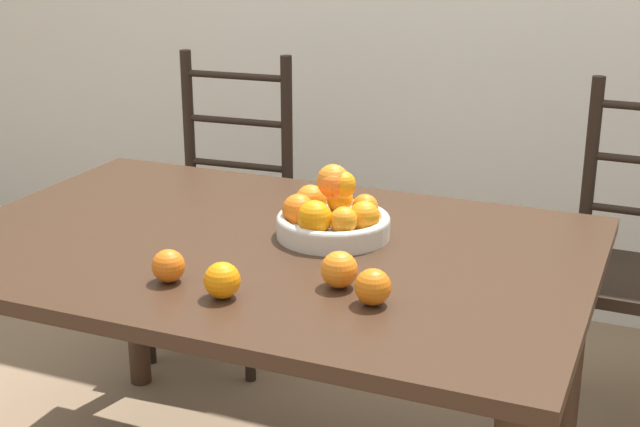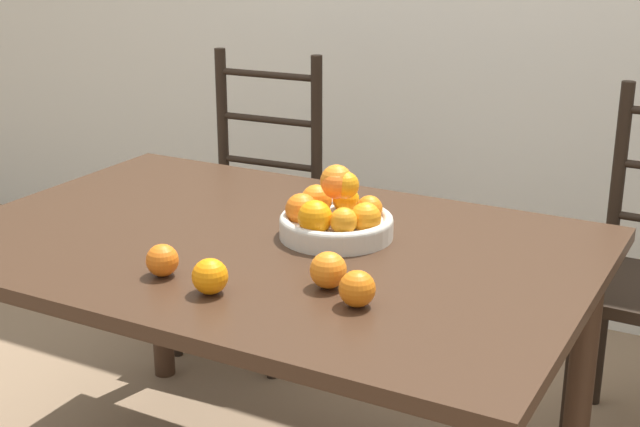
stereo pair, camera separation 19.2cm
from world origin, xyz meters
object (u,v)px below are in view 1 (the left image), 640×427
(orange_loose_0, at_px, (222,280))
(orange_loose_1, at_px, (373,287))
(chair_left, at_px, (223,217))
(orange_loose_2, at_px, (339,270))
(orange_loose_3, at_px, (168,266))
(fruit_bowl, at_px, (332,215))

(orange_loose_0, height_order, orange_loose_1, same)
(orange_loose_0, height_order, chair_left, chair_left)
(orange_loose_2, relative_size, orange_loose_3, 1.10)
(orange_loose_0, bearing_deg, orange_loose_2, 35.50)
(fruit_bowl, height_order, orange_loose_0, fruit_bowl)
(orange_loose_2, xyz_separation_m, chair_left, (-0.82, 0.98, -0.30))
(chair_left, bearing_deg, orange_loose_3, -69.80)
(fruit_bowl, bearing_deg, chair_left, 134.78)
(orange_loose_0, bearing_deg, orange_loose_3, 168.64)
(orange_loose_0, distance_m, orange_loose_3, 0.15)
(orange_loose_0, xyz_separation_m, chair_left, (-0.62, 1.12, -0.30))
(fruit_bowl, relative_size, orange_loose_3, 3.88)
(orange_loose_2, height_order, orange_loose_3, orange_loose_2)
(orange_loose_1, relative_size, orange_loose_2, 0.95)
(orange_loose_1, distance_m, chair_left, 1.41)
(orange_loose_0, xyz_separation_m, orange_loose_3, (-0.15, 0.03, -0.00))
(fruit_bowl, distance_m, orange_loose_0, 0.43)
(fruit_bowl, relative_size, orange_loose_1, 3.69)
(orange_loose_0, height_order, orange_loose_3, orange_loose_0)
(orange_loose_2, bearing_deg, orange_loose_1, -30.25)
(fruit_bowl, bearing_deg, orange_loose_0, -99.47)
(chair_left, bearing_deg, orange_loose_2, -53.33)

